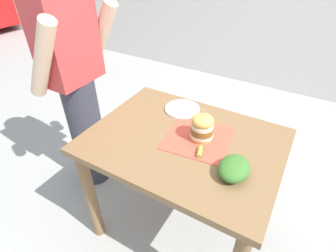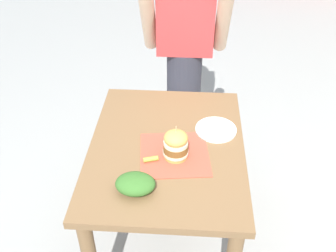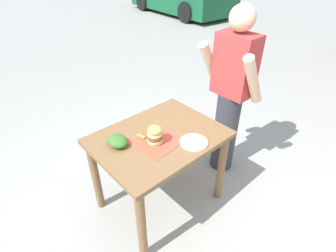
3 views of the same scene
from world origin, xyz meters
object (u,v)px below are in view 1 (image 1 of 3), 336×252
(patio_table, at_px, (183,158))
(side_plate_with_forks, at_px, (182,109))
(diner_across_table, at_px, (76,82))
(side_salad, at_px, (234,168))
(sandwich, at_px, (202,127))
(pickle_spear, at_px, (200,152))

(patio_table, distance_m, side_plate_with_forks, 0.33)
(side_plate_with_forks, distance_m, diner_across_table, 0.73)
(diner_across_table, bearing_deg, side_plate_with_forks, -74.76)
(patio_table, distance_m, side_salad, 0.38)
(sandwich, distance_m, side_plate_with_forks, 0.31)
(side_plate_with_forks, bearing_deg, sandwich, -132.74)
(patio_table, xyz_separation_m, diner_across_table, (0.06, 0.85, 0.24))
(sandwich, bearing_deg, diner_across_table, 89.15)
(patio_table, distance_m, sandwich, 0.24)
(sandwich, xyz_separation_m, diner_across_table, (0.01, 0.93, 0.02))
(sandwich, height_order, diner_across_table, diner_across_table)
(side_salad, bearing_deg, sandwich, 54.53)
(sandwich, relative_size, pickle_spear, 2.55)
(side_plate_with_forks, relative_size, diner_across_table, 0.13)
(sandwich, distance_m, side_salad, 0.29)
(sandwich, relative_size, side_salad, 1.03)
(sandwich, bearing_deg, pickle_spear, -159.60)
(patio_table, height_order, side_plate_with_forks, side_plate_with_forks)
(pickle_spear, bearing_deg, side_salad, -104.34)
(sandwich, xyz_separation_m, side_plate_with_forks, (0.21, 0.22, -0.07))
(pickle_spear, distance_m, side_salad, 0.20)
(side_salad, bearing_deg, pickle_spear, 75.66)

